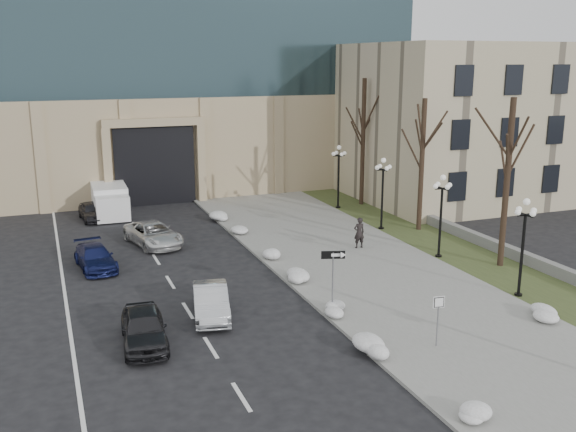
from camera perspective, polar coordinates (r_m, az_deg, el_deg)
name	(u,v)px	position (r m, az deg, el deg)	size (l,w,h in m)	color
ground	(443,390)	(23.07, 13.58, -14.76)	(160.00, 160.00, 0.00)	black
sidewalk	(350,259)	(35.82, 5.49, -3.84)	(9.00, 40.00, 0.12)	gray
curb	(273,268)	(34.11, -1.30, -4.67)	(0.30, 40.00, 0.14)	gray
grass_strip	(448,247)	(39.08, 14.05, -2.70)	(4.00, 40.00, 0.10)	#384321
stone_wall	(457,231)	(41.69, 14.75, -1.28)	(0.50, 30.00, 0.70)	slate
classical_building	(475,119)	(56.14, 16.30, 8.29)	(22.00, 18.12, 12.00)	tan
car_a	(144,328)	(25.92, -12.70, -9.66)	(1.68, 4.18, 1.42)	black
car_b	(211,301)	(28.13, -6.88, -7.54)	(1.45, 4.17, 1.37)	#B3B6BB
car_c	(95,257)	(35.62, -16.76, -3.55)	(1.71, 4.22, 1.22)	#161D50
car_d	(153,234)	(39.17, -11.88, -1.58)	(2.27, 4.91, 1.36)	silver
car_e	(92,211)	(46.31, -17.03, 0.42)	(1.49, 3.71, 1.26)	#2A292D
pedestrian	(359,233)	(37.54, 6.34, -1.48)	(0.67, 0.44, 1.82)	black
box_truck	(109,200)	(47.85, -15.58, 1.42)	(2.52, 6.72, 2.11)	silver
one_way_sign	(337,262)	(27.66, 4.39, -4.12)	(1.06, 0.52, 2.89)	slate
keep_sign	(438,310)	(25.28, 13.22, -8.18)	(0.46, 0.11, 2.15)	slate
snow_clump_a	(469,417)	(21.17, 15.79, -16.78)	(1.10, 1.60, 0.36)	white
snow_clump_b	(380,348)	(24.88, 8.17, -11.52)	(1.10, 1.60, 0.36)	white
snow_clump_c	(333,309)	(28.26, 4.02, -8.22)	(1.10, 1.60, 0.36)	white
snow_clump_d	(296,276)	(32.23, 0.69, -5.36)	(1.10, 1.60, 0.36)	white
snow_clump_e	(268,255)	(35.56, -1.76, -3.50)	(1.10, 1.60, 0.36)	white
snow_clump_f	(240,231)	(40.59, -4.29, -1.33)	(1.10, 1.60, 0.36)	white
snow_clump_g	(223,216)	(44.40, -5.84, -0.04)	(1.10, 1.60, 0.36)	white
snow_clump_h	(547,315)	(29.71, 22.04, -8.12)	(1.10, 1.60, 0.36)	white
lamppost_a	(524,234)	(31.24, 20.22, -1.54)	(1.18, 1.18, 4.76)	black
lamppost_b	(441,205)	(36.19, 13.48, 0.97)	(1.18, 1.18, 4.76)	black
lamppost_c	(383,184)	(41.57, 8.42, 2.84)	(1.18, 1.18, 4.76)	black
lamppost_d	(339,168)	(47.23, 4.53, 4.26)	(1.18, 1.18, 4.76)	black
tree_near	(509,159)	(35.07, 19.03, 4.78)	(3.20, 3.20, 9.00)	black
tree_mid	(423,146)	(41.47, 11.88, 6.07)	(3.20, 3.20, 8.50)	black
tree_far	(363,124)	(48.25, 6.72, 8.10)	(3.20, 3.20, 9.50)	black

